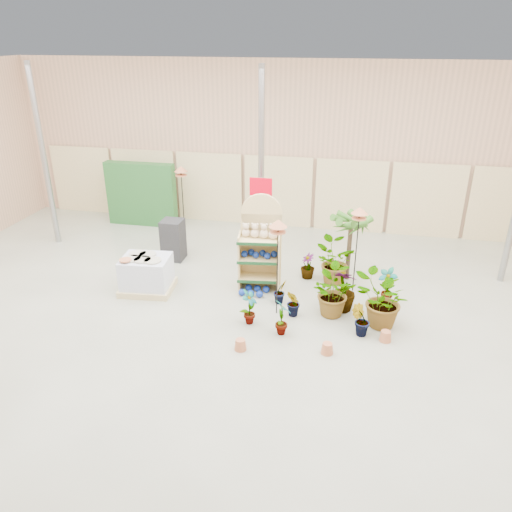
{
  "coord_description": "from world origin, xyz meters",
  "views": [
    {
      "loc": [
        2.18,
        -7.41,
        5.12
      ],
      "look_at": [
        0.3,
        1.5,
        1.0
      ],
      "focal_mm": 35.0,
      "sensor_mm": 36.0,
      "label": 1
    }
  ],
  "objects_px": {
    "display_shelf": "(260,246)",
    "pallet_stack": "(147,274)",
    "potted_plant_2": "(330,292)",
    "bird_table_front": "(278,227)"
  },
  "relations": [
    {
      "from": "potted_plant_2",
      "to": "pallet_stack",
      "type": "bearing_deg",
      "value": 177.16
    },
    {
      "from": "display_shelf",
      "to": "pallet_stack",
      "type": "relative_size",
      "value": 1.79
    },
    {
      "from": "pallet_stack",
      "to": "bird_table_front",
      "type": "bearing_deg",
      "value": -12.83
    },
    {
      "from": "display_shelf",
      "to": "pallet_stack",
      "type": "distance_m",
      "value": 2.5
    },
    {
      "from": "bird_table_front",
      "to": "display_shelf",
      "type": "bearing_deg",
      "value": 116.98
    },
    {
      "from": "bird_table_front",
      "to": "potted_plant_2",
      "type": "distance_m",
      "value": 1.7
    },
    {
      "from": "display_shelf",
      "to": "potted_plant_2",
      "type": "xyz_separation_m",
      "value": [
        1.57,
        -0.89,
        -0.46
      ]
    },
    {
      "from": "display_shelf",
      "to": "pallet_stack",
      "type": "height_order",
      "value": "display_shelf"
    },
    {
      "from": "bird_table_front",
      "to": "potted_plant_2",
      "type": "bearing_deg",
      "value": 10.13
    },
    {
      "from": "pallet_stack",
      "to": "potted_plant_2",
      "type": "distance_m",
      "value": 3.91
    }
  ]
}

